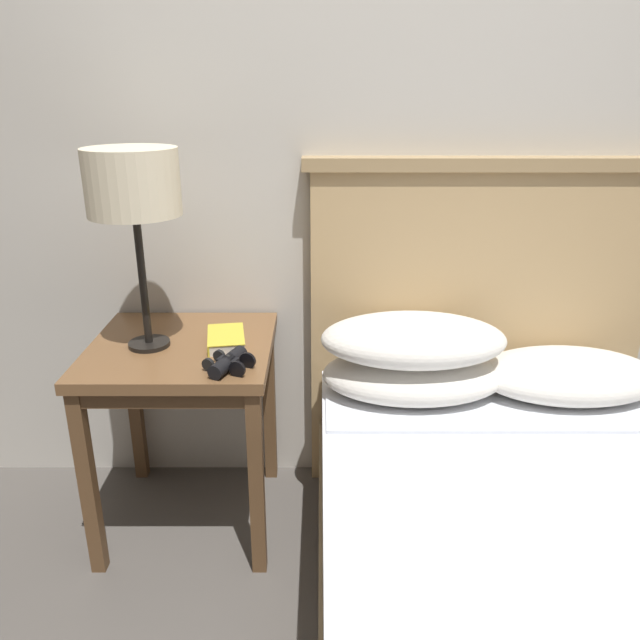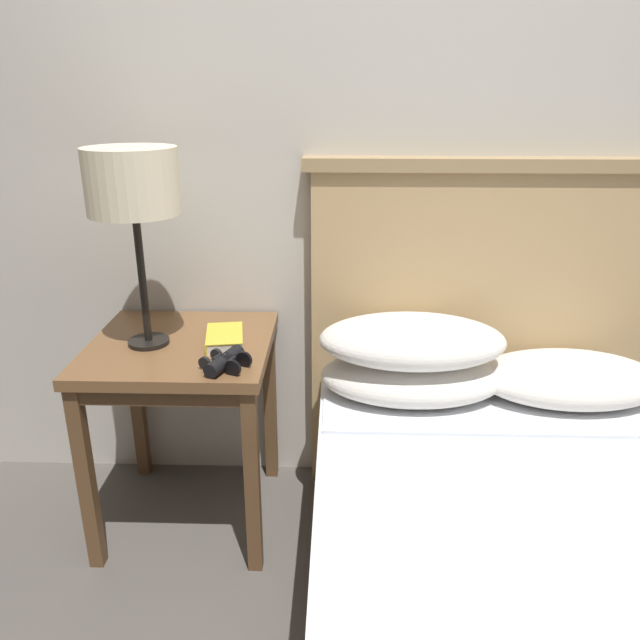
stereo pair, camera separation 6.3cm
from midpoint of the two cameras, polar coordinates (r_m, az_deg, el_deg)
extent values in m
cube|color=beige|center=(2.18, 7.51, 16.70)|extent=(8.00, 0.06, 2.60)
cube|color=brown|center=(2.06, -11.80, -2.45)|extent=(0.58, 0.58, 0.04)
cube|color=brown|center=(2.08, -11.71, -3.54)|extent=(0.55, 0.55, 0.05)
cube|color=brown|center=(2.08, -19.77, -13.60)|extent=(0.04, 0.04, 0.63)
cube|color=brown|center=(1.96, -5.26, -14.63)|extent=(0.04, 0.04, 0.63)
cube|color=brown|center=(2.49, -15.68, -7.11)|extent=(0.04, 0.04, 0.63)
cube|color=brown|center=(2.39, -3.82, -7.55)|extent=(0.04, 0.04, 0.63)
cube|color=silver|center=(1.61, 22.37, -23.35)|extent=(1.11, 1.96, 0.22)
cube|color=white|center=(2.07, 16.59, -8.10)|extent=(1.09, 0.28, 0.01)
cube|color=tan|center=(2.33, 14.82, -1.58)|extent=(1.19, 0.06, 1.18)
cube|color=#A4865B|center=(2.18, 16.32, 13.50)|extent=(1.24, 0.10, 0.04)
ellipsoid|color=silver|center=(2.08, 9.27, -5.10)|extent=(0.60, 0.36, 0.15)
ellipsoid|color=silver|center=(2.21, 22.55, -4.96)|extent=(0.60, 0.36, 0.15)
ellipsoid|color=silver|center=(2.03, 9.31, -1.86)|extent=(0.60, 0.36, 0.15)
cylinder|color=black|center=(2.06, -14.54, -1.93)|extent=(0.13, 0.13, 0.01)
cylinder|color=black|center=(1.99, -15.07, 3.62)|extent=(0.02, 0.02, 0.40)
cylinder|color=beige|center=(1.93, -15.91, 12.11)|extent=(0.27, 0.27, 0.19)
cube|color=silver|center=(2.01, -7.80, -1.69)|extent=(0.14, 0.20, 0.03)
cube|color=gold|center=(2.00, -7.82, -1.21)|extent=(0.14, 0.21, 0.00)
cube|color=gold|center=(2.01, -9.37, -1.76)|extent=(0.04, 0.19, 0.04)
cylinder|color=black|center=(1.81, -8.27, -4.14)|extent=(0.08, 0.10, 0.04)
cylinder|color=black|center=(1.79, -6.96, -4.40)|extent=(0.05, 0.03, 0.05)
cylinder|color=black|center=(1.83, -9.55, -3.88)|extent=(0.04, 0.02, 0.04)
cylinder|color=black|center=(1.86, -7.26, -3.38)|extent=(0.08, 0.10, 0.04)
cylinder|color=black|center=(1.84, -5.98, -3.63)|extent=(0.05, 0.03, 0.05)
cylinder|color=black|center=(1.88, -8.52, -3.14)|extent=(0.04, 0.02, 0.04)
cube|color=black|center=(1.83, -7.77, -3.53)|extent=(0.07, 0.05, 0.01)
cylinder|color=black|center=(1.83, -7.78, -3.41)|extent=(0.02, 0.02, 0.02)
camera|label=1|loc=(0.03, -89.06, 0.36)|focal=35.00mm
camera|label=2|loc=(0.03, 90.94, -0.36)|focal=35.00mm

